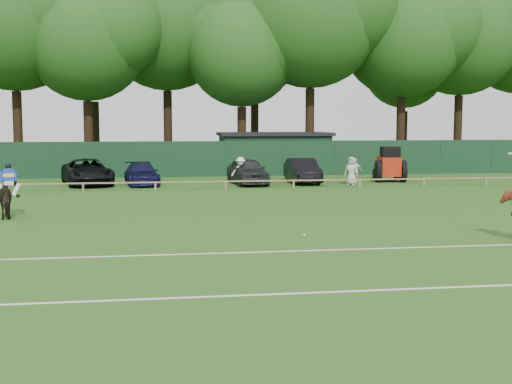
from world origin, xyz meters
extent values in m
plane|color=#1E4C14|center=(0.00, 0.00, 0.00)|extent=(160.00, 160.00, 0.00)
imported|color=black|center=(-8.93, 7.81, 0.84)|extent=(1.42, 2.16, 1.68)
imported|color=black|center=(-7.10, 21.87, 0.79)|extent=(3.86, 6.15, 1.58)
imported|color=#13143C|center=(-3.81, 21.41, 0.67)|extent=(2.42, 4.83, 1.35)
imported|color=#323235|center=(2.67, 20.83, 0.81)|extent=(2.41, 4.95, 1.63)
imported|color=black|center=(6.23, 21.14, 0.78)|extent=(1.69, 4.73, 1.55)
imported|color=white|center=(2.15, 20.10, 0.87)|extent=(1.21, 0.82, 1.73)
imported|color=white|center=(9.37, 20.23, 0.79)|extent=(0.97, 0.49, 1.59)
imported|color=beige|center=(8.92, 19.47, 0.86)|extent=(1.00, 0.91, 1.72)
cube|color=silver|center=(-8.93, 7.81, 1.42)|extent=(0.42, 0.35, 0.18)
cube|color=#1936B7|center=(-8.93, 7.81, 1.74)|extent=(0.47, 0.40, 0.51)
cube|color=yellow|center=(-8.93, 7.81, 1.72)|extent=(0.49, 0.40, 0.18)
sphere|color=black|center=(-8.93, 7.81, 2.11)|extent=(0.25, 0.25, 0.25)
cylinder|color=silver|center=(-8.66, 7.83, 1.12)|extent=(0.40, 0.42, 0.59)
cylinder|color=silver|center=(-9.16, 7.69, 1.12)|extent=(0.45, 0.30, 0.59)
sphere|color=silver|center=(1.95, 1.54, 0.04)|extent=(0.09, 0.09, 0.09)
cube|color=silver|center=(0.00, -6.00, 0.01)|extent=(60.00, 0.10, 0.01)
cube|color=silver|center=(0.00, -1.00, 0.01)|extent=(60.00, 0.10, 0.01)
cube|color=#997F5B|center=(0.00, 18.00, 0.45)|extent=(62.00, 0.08, 0.08)
cube|color=#14351E|center=(0.00, 27.00, 1.25)|extent=(92.00, 0.04, 2.50)
cube|color=#14331E|center=(6.00, 30.00, 1.40)|extent=(8.00, 4.00, 2.80)
cube|color=black|center=(6.00, 30.00, 2.92)|extent=(8.40, 4.40, 0.24)
cube|color=#B32510|center=(12.04, 21.50, 0.99)|extent=(1.56, 2.42, 1.22)
cube|color=black|center=(11.98, 21.13, 1.83)|extent=(1.31, 1.38, 0.85)
cylinder|color=black|center=(11.15, 20.98, 0.70)|extent=(0.50, 1.44, 1.41)
cylinder|color=black|center=(12.73, 20.72, 0.70)|extent=(0.50, 1.44, 1.41)
cylinder|color=black|center=(11.50, 22.54, 0.38)|extent=(0.40, 0.79, 0.75)
cylinder|color=black|center=(12.89, 22.32, 0.38)|extent=(0.40, 0.79, 0.75)
camera|label=1|loc=(-3.15, -21.01, 3.95)|focal=48.00mm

